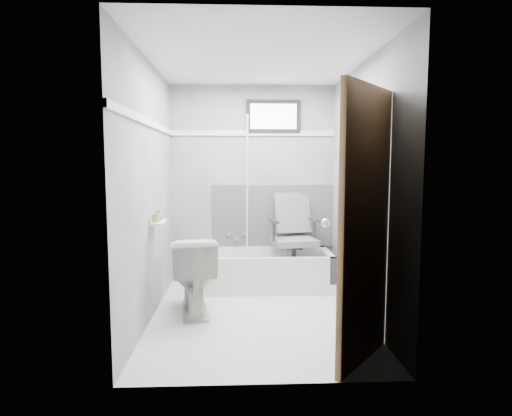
{
  "coord_description": "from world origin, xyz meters",
  "views": [
    {
      "loc": [
        -0.18,
        -3.98,
        1.45
      ],
      "look_at": [
        0.0,
        0.35,
        1.0
      ],
      "focal_mm": 30.0,
      "sensor_mm": 36.0,
      "label": 1
    }
  ],
  "objects": [
    {
      "name": "shelf",
      "position": [
        -0.93,
        0.04,
        0.9
      ],
      "size": [
        0.1,
        0.32,
        0.02
      ],
      "primitive_type": "cube",
      "color": "white",
      "rests_on": "wall_left"
    },
    {
      "name": "wall_right",
      "position": [
        1.0,
        0.0,
        1.2
      ],
      "size": [
        0.02,
        2.6,
        2.4
      ],
      "primitive_type": "cube",
      "color": "slate",
      "rests_on": "floor"
    },
    {
      "name": "office_chair",
      "position": [
        0.48,
        0.98,
        0.61
      ],
      "size": [
        0.66,
        0.66,
        0.98
      ],
      "primitive_type": null,
      "rotation": [
        0.0,
        0.0,
        0.19
      ],
      "color": "slate",
      "rests_on": "bathtub"
    },
    {
      "name": "wall_left",
      "position": [
        -1.0,
        0.0,
        1.2
      ],
      "size": [
        0.02,
        2.6,
        2.4
      ],
      "primitive_type": "cube",
      "color": "slate",
      "rests_on": "floor"
    },
    {
      "name": "wall_back",
      "position": [
        0.0,
        1.3,
        1.2
      ],
      "size": [
        2.0,
        0.02,
        2.4
      ],
      "primitive_type": "cube",
      "color": "slate",
      "rests_on": "floor"
    },
    {
      "name": "door",
      "position": [
        0.98,
        -1.28,
        1.0
      ],
      "size": [
        0.78,
        0.78,
        2.0
      ],
      "primitive_type": null,
      "color": "brown",
      "rests_on": "floor"
    },
    {
      "name": "floor",
      "position": [
        0.0,
        0.0,
        0.0
      ],
      "size": [
        2.6,
        2.6,
        0.0
      ],
      "primitive_type": "plane",
      "color": "white",
      "rests_on": "ground"
    },
    {
      "name": "pole",
      "position": [
        -0.08,
        1.06,
        1.05
      ],
      "size": [
        0.02,
        0.53,
        1.89
      ],
      "primitive_type": "cylinder",
      "rotation": [
        0.26,
        0.0,
        0.0
      ],
      "color": "white",
      "rests_on": "bathtub"
    },
    {
      "name": "wall_front",
      "position": [
        0.0,
        -1.3,
        1.2
      ],
      "size": [
        2.0,
        0.02,
        2.4
      ],
      "primitive_type": "cube",
      "color": "slate",
      "rests_on": "floor"
    },
    {
      "name": "faucet",
      "position": [
        -0.2,
        1.27,
        0.55
      ],
      "size": [
        0.26,
        0.1,
        0.16
      ],
      "primitive_type": null,
      "color": "silver",
      "rests_on": "wall_back"
    },
    {
      "name": "soap_bottle_a",
      "position": [
        -0.94,
        -0.04,
        0.97
      ],
      "size": [
        0.07,
        0.07,
        0.12
      ],
      "primitive_type": "imported",
      "rotation": [
        0.0,
        0.0,
        -0.37
      ],
      "color": "#998A4C",
      "rests_on": "shelf"
    },
    {
      "name": "ceiling",
      "position": [
        0.0,
        0.0,
        2.4
      ],
      "size": [
        2.6,
        2.6,
        0.0
      ],
      "primitive_type": "plane",
      "rotation": [
        3.14,
        0.0,
        0.0
      ],
      "color": "silver",
      "rests_on": "floor"
    },
    {
      "name": "bathtub",
      "position": [
        0.15,
        0.93,
        0.21
      ],
      "size": [
        1.5,
        0.7,
        0.42
      ],
      "primitive_type": null,
      "color": "silver",
      "rests_on": "floor"
    },
    {
      "name": "window",
      "position": [
        0.25,
        1.29,
        2.02
      ],
      "size": [
        0.66,
        0.04,
        0.4
      ],
      "primitive_type": null,
      "color": "black",
      "rests_on": "wall_back"
    },
    {
      "name": "backerboard",
      "position": [
        0.25,
        1.29,
        0.8
      ],
      "size": [
        1.5,
        0.02,
        0.78
      ],
      "primitive_type": "cube",
      "color": "#4C4C4F",
      "rests_on": "wall_back"
    },
    {
      "name": "trim_left",
      "position": [
        -0.99,
        0.0,
        1.82
      ],
      "size": [
        0.02,
        2.6,
        0.06
      ],
      "primitive_type": "cube",
      "color": "white",
      "rests_on": "wall_left"
    },
    {
      "name": "soap_bottle_b",
      "position": [
        -0.94,
        0.1,
        0.96
      ],
      "size": [
        0.11,
        0.11,
        0.1
      ],
      "primitive_type": "imported",
      "rotation": [
        0.0,
        0.0,
        0.63
      ],
      "color": "slate",
      "rests_on": "shelf"
    },
    {
      "name": "toilet",
      "position": [
        -0.62,
        0.11,
        0.37
      ],
      "size": [
        0.54,
        0.82,
        0.75
      ],
      "primitive_type": "imported",
      "rotation": [
        0.0,
        0.0,
        3.3
      ],
      "color": "silver",
      "rests_on": "floor"
    },
    {
      "name": "trim_back",
      "position": [
        0.0,
        1.29,
        1.82
      ],
      "size": [
        2.0,
        0.02,
        0.06
      ],
      "primitive_type": "cube",
      "color": "white",
      "rests_on": "wall_back"
    }
  ]
}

